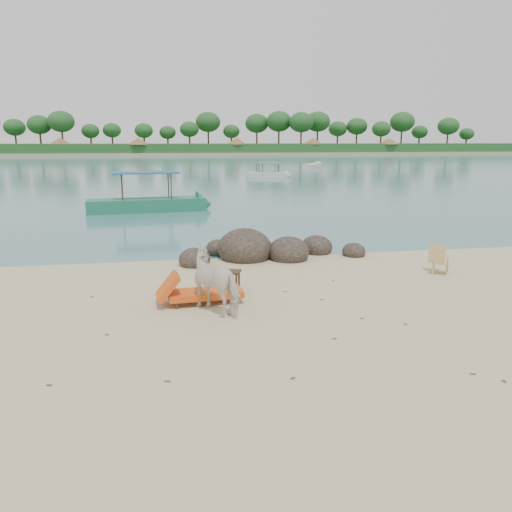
{
  "coord_description": "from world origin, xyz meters",
  "views": [
    {
      "loc": [
        -2.47,
        -10.04,
        3.83
      ],
      "look_at": [
        -0.36,
        2.0,
        1.0
      ],
      "focal_mm": 35.0,
      "sensor_mm": 36.0,
      "label": 1
    }
  ],
  "objects_px": {
    "boulders": "(262,251)",
    "side_table": "(228,281)",
    "lounge_chair": "(205,290)",
    "deck_chair": "(441,261)",
    "boat_near": "(146,179)",
    "cow": "(218,281)"
  },
  "relations": [
    {
      "from": "side_table",
      "to": "lounge_chair",
      "type": "height_order",
      "value": "lounge_chair"
    },
    {
      "from": "side_table",
      "to": "deck_chair",
      "type": "relative_size",
      "value": 0.78
    },
    {
      "from": "boulders",
      "to": "deck_chair",
      "type": "distance_m",
      "value": 5.62
    },
    {
      "from": "cow",
      "to": "boat_near",
      "type": "relative_size",
      "value": 0.23
    },
    {
      "from": "cow",
      "to": "lounge_chair",
      "type": "bearing_deg",
      "value": -102.1
    },
    {
      "from": "boulders",
      "to": "lounge_chair",
      "type": "height_order",
      "value": "boulders"
    },
    {
      "from": "boulders",
      "to": "lounge_chair",
      "type": "xyz_separation_m",
      "value": [
        -2.21,
        -4.47,
        0.08
      ]
    },
    {
      "from": "side_table",
      "to": "lounge_chair",
      "type": "bearing_deg",
      "value": -104.07
    },
    {
      "from": "cow",
      "to": "boat_near",
      "type": "height_order",
      "value": "boat_near"
    },
    {
      "from": "deck_chair",
      "to": "boat_near",
      "type": "distance_m",
      "value": 18.08
    },
    {
      "from": "side_table",
      "to": "cow",
      "type": "bearing_deg",
      "value": -83.86
    },
    {
      "from": "cow",
      "to": "boat_near",
      "type": "distance_m",
      "value": 17.89
    },
    {
      "from": "cow",
      "to": "boulders",
      "type": "bearing_deg",
      "value": -147.18
    },
    {
      "from": "boulders",
      "to": "side_table",
      "type": "xyz_separation_m",
      "value": [
        -1.55,
        -3.53,
        0.01
      ]
    },
    {
      "from": "boat_near",
      "to": "boulders",
      "type": "bearing_deg",
      "value": -77.67
    },
    {
      "from": "boulders",
      "to": "cow",
      "type": "bearing_deg",
      "value": -111.11
    },
    {
      "from": "side_table",
      "to": "lounge_chair",
      "type": "relative_size",
      "value": 0.29
    },
    {
      "from": "deck_chair",
      "to": "boulders",
      "type": "bearing_deg",
      "value": -176.74
    },
    {
      "from": "boulders",
      "to": "deck_chair",
      "type": "bearing_deg",
      "value": -31.9
    },
    {
      "from": "deck_chair",
      "to": "boat_near",
      "type": "height_order",
      "value": "boat_near"
    },
    {
      "from": "lounge_chair",
      "to": "cow",
      "type": "bearing_deg",
      "value": -70.36
    },
    {
      "from": "boulders",
      "to": "deck_chair",
      "type": "xyz_separation_m",
      "value": [
        4.77,
        -2.97,
        0.16
      ]
    }
  ]
}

